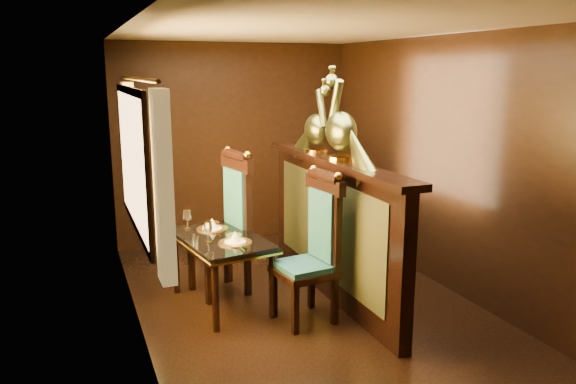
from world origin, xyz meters
name	(u,v)px	position (x,y,z in m)	size (l,w,h in m)	color
ground	(314,313)	(0.00, 0.00, 0.00)	(5.00, 5.00, 0.00)	black
room_shell	(305,140)	(-0.09, 0.02, 1.58)	(3.04, 5.04, 2.52)	black
partition	(332,225)	(0.32, 0.30, 0.71)	(0.26, 2.70, 1.36)	black
dining_table	(220,244)	(-0.73, 0.49, 0.59)	(0.85, 1.21, 0.86)	black
chair_left	(316,242)	(-0.02, -0.10, 0.70)	(0.54, 0.56, 1.34)	black
chair_right	(230,218)	(-0.54, 0.81, 0.74)	(0.60, 0.62, 1.42)	black
peacock_left	(341,114)	(0.33, 0.16, 1.78)	(0.27, 0.71, 0.84)	#1B523E
peacock_right	(317,116)	(0.33, 0.69, 1.72)	(0.23, 0.61, 0.73)	#1B523E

